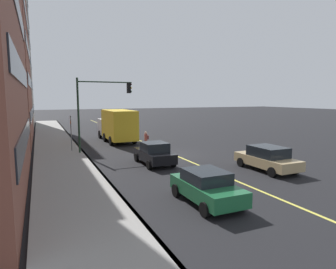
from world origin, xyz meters
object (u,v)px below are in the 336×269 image
(car_black, at_px, (154,153))
(traffic_light_mast, at_px, (99,102))
(pedestrian_with_backpack, at_px, (146,140))
(car_tan, at_px, (267,158))
(street_sign_post, at_px, (71,131))
(car_green, at_px, (207,186))
(truck_yellow, at_px, (117,125))

(car_black, height_order, traffic_light_mast, traffic_light_mast)
(pedestrian_with_backpack, bearing_deg, traffic_light_mast, 81.05)
(car_tan, relative_size, traffic_light_mast, 0.70)
(street_sign_post, bearing_deg, pedestrian_with_backpack, -106.80)
(car_tan, distance_m, car_green, 7.41)
(car_tan, distance_m, truck_yellow, 16.88)
(pedestrian_with_backpack, distance_m, traffic_light_mast, 5.09)
(car_black, relative_size, traffic_light_mast, 0.64)
(car_tan, distance_m, pedestrian_with_backpack, 10.77)
(pedestrian_with_backpack, bearing_deg, car_tan, -154.30)
(car_green, bearing_deg, car_black, -4.75)
(pedestrian_with_backpack, height_order, street_sign_post, street_sign_post)
(car_black, distance_m, traffic_light_mast, 7.23)
(traffic_light_mast, xyz_separation_m, street_sign_post, (1.21, 2.18, -2.43))
(car_green, xyz_separation_m, truck_yellow, (19.27, -0.92, 1.00))
(pedestrian_with_backpack, height_order, traffic_light_mast, traffic_light_mast)
(truck_yellow, xyz_separation_m, street_sign_post, (-4.35, 5.04, 0.07))
(truck_yellow, bearing_deg, street_sign_post, 130.79)
(car_green, xyz_separation_m, pedestrian_with_backpack, (13.10, -1.92, 0.23))
(traffic_light_mast, bearing_deg, truck_yellow, -27.21)
(car_tan, height_order, street_sign_post, street_sign_post)
(car_green, xyz_separation_m, street_sign_post, (14.92, 4.12, 1.07))
(traffic_light_mast, bearing_deg, car_tan, -140.43)
(truck_yellow, relative_size, street_sign_post, 2.56)
(car_black, height_order, truck_yellow, truck_yellow)
(truck_yellow, bearing_deg, traffic_light_mast, 152.79)
(truck_yellow, bearing_deg, car_green, 177.25)
(car_tan, bearing_deg, car_green, 117.29)
(car_black, xyz_separation_m, car_green, (-7.92, 0.66, -0.02))
(car_green, relative_size, street_sign_post, 1.25)
(pedestrian_with_backpack, xyz_separation_m, traffic_light_mast, (0.61, 3.85, 3.27))
(car_tan, bearing_deg, pedestrian_with_backpack, 25.70)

